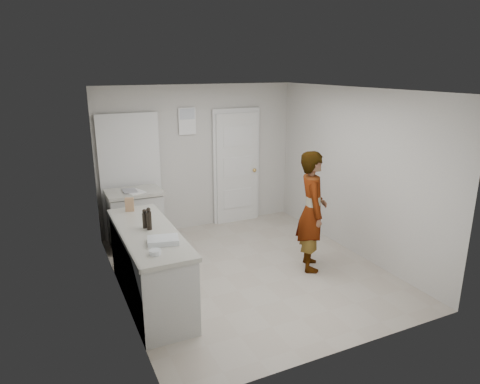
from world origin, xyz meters
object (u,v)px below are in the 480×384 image
cake_mix_box (130,205)px  spice_jar (148,216)px  oil_cruet_a (145,219)px  egg_bowl (155,252)px  person (312,211)px  oil_cruet_b (149,219)px  baking_dish (163,241)px

cake_mix_box → spice_jar: 0.44m
oil_cruet_a → egg_bowl: 0.80m
person → oil_cruet_a: bearing=110.7°
cake_mix_box → oil_cruet_a: 0.70m
cake_mix_box → oil_cruet_b: (0.07, -0.78, 0.04)m
oil_cruet_a → egg_bowl: bearing=-96.1°
oil_cruet_a → baking_dish: bearing=-82.4°
spice_jar → oil_cruet_b: size_ratio=0.32×
spice_jar → oil_cruet_b: bearing=-101.4°
oil_cruet_a → person: bearing=-3.8°
cake_mix_box → spice_jar: (0.15, -0.42, -0.05)m
person → oil_cruet_a: size_ratio=7.15×
spice_jar → oil_cruet_a: bearing=-110.3°
baking_dish → egg_bowl: bearing=-121.3°
oil_cruet_b → cake_mix_box: bearing=95.5°
oil_cruet_a → baking_dish: oil_cruet_a is taller
egg_bowl → baking_dish: bearing=58.7°
oil_cruet_a → oil_cruet_b: 0.08m
spice_jar → oil_cruet_a: (-0.11, -0.28, 0.07)m
oil_cruet_a → baking_dish: 0.54m
spice_jar → egg_bowl: size_ratio=0.71×
spice_jar → baking_dish: spice_jar is taller
cake_mix_box → baking_dish: bearing=-67.1°
baking_dish → cake_mix_box: bearing=95.2°
oil_cruet_a → baking_dish: size_ratio=0.63×
spice_jar → oil_cruet_a: oil_cruet_a is taller
spice_jar → baking_dish: 0.82m
person → baking_dish: (-2.22, -0.38, 0.10)m
cake_mix_box → oil_cruet_b: oil_cruet_b is taller
cake_mix_box → person: bearing=-2.5°
person → oil_cruet_a: person is taller
oil_cruet_a → egg_bowl: size_ratio=1.92×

